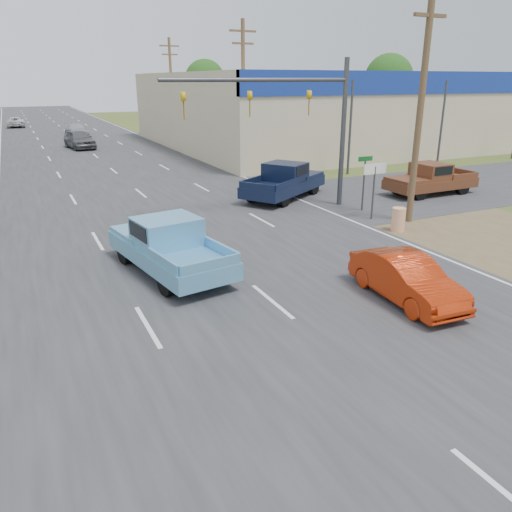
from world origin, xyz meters
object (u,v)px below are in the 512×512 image
brown_pickup (429,179)px  distant_car_silver (77,130)px  blue_pickup (167,245)px  distant_car_white (16,122)px  red_convertible (406,279)px  navy_pickup (285,180)px  distant_car_grey (79,139)px

brown_pickup → distant_car_silver: brown_pickup is taller
blue_pickup → distant_car_white: (-3.35, 60.41, -0.26)m
blue_pickup → brown_pickup: (16.26, 5.19, -0.05)m
distant_car_silver → distant_car_white: size_ratio=0.99×
red_convertible → navy_pickup: 13.50m
brown_pickup → distant_car_silver: 42.06m
brown_pickup → distant_car_white: (-19.60, 55.22, -0.21)m
distant_car_grey → distant_car_silver: bearing=76.1°
navy_pickup → red_convertible: bearing=-46.5°
distant_car_white → distant_car_silver: bearing=112.0°
navy_pickup → brown_pickup: bearing=37.7°
blue_pickup → distant_car_white: 60.50m
brown_pickup → red_convertible: bearing=133.1°
navy_pickup → blue_pickup: bearing=-80.4°
navy_pickup → distant_car_silver: (-6.19, 37.05, -0.26)m
blue_pickup → distant_car_grey: bearing=78.2°
brown_pickup → distant_car_grey: size_ratio=1.07×
brown_pickup → distant_car_white: bearing=18.7°
blue_pickup → navy_pickup: bearing=32.8°
distant_car_grey → red_convertible: bearing=-92.5°
brown_pickup → blue_pickup: bearing=106.9°
blue_pickup → distant_car_white: blue_pickup is taller
navy_pickup → distant_car_white: (-12.08, 52.52, -0.28)m
brown_pickup → distant_car_grey: brown_pickup is taller
navy_pickup → brown_pickup: navy_pickup is taller
red_convertible → distant_car_grey: bearing=99.4°
red_convertible → distant_car_grey: 39.28m
brown_pickup → distant_car_white: size_ratio=1.10×
distant_car_white → blue_pickup: bearing=94.4°
navy_pickup → brown_pickup: size_ratio=1.14×
brown_pickup → distant_car_silver: bearing=18.2°
blue_pickup → red_convertible: bearing=-52.9°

